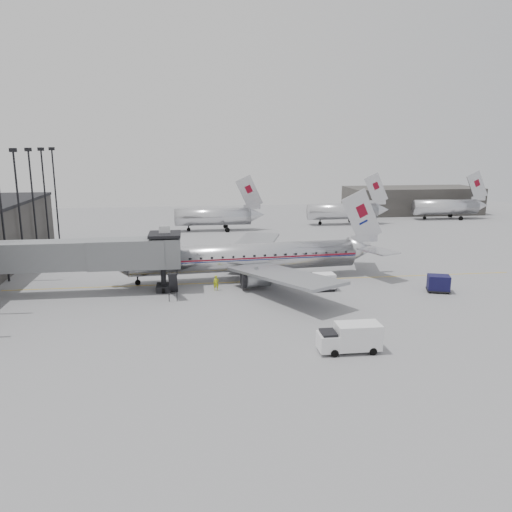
% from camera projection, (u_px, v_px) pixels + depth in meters
% --- Properties ---
extents(ground, '(160.00, 160.00, 0.00)m').
position_uv_depth(ground, '(252.00, 297.00, 52.41)').
color(ground, slate).
rests_on(ground, ground).
extents(hangar, '(30.00, 12.00, 6.00)m').
position_uv_depth(hangar, '(412.00, 200.00, 115.64)').
color(hangar, '#373532').
rests_on(hangar, ground).
extents(apron_line, '(60.00, 0.15, 0.01)m').
position_uv_depth(apron_line, '(271.00, 281.00, 58.60)').
color(apron_line, gold).
rests_on(apron_line, ground).
extents(jet_bridge, '(21.00, 6.20, 7.10)m').
position_uv_depth(jet_bridge, '(92.00, 255.00, 52.86)').
color(jet_bridge, slate).
rests_on(jet_bridge, ground).
extents(floodlight_masts, '(0.90, 42.25, 15.25)m').
position_uv_depth(floodlight_masts, '(10.00, 207.00, 59.56)').
color(floodlight_masts, black).
rests_on(floodlight_masts, ground).
extents(distant_aircraft_near, '(16.39, 3.20, 10.26)m').
position_uv_depth(distant_aircraft_near, '(214.00, 216.00, 92.18)').
color(distant_aircraft_near, silver).
rests_on(distant_aircraft_near, ground).
extents(distant_aircraft_mid, '(16.39, 3.20, 10.26)m').
position_uv_depth(distant_aircraft_mid, '(343.00, 211.00, 99.45)').
color(distant_aircraft_mid, silver).
rests_on(distant_aircraft_mid, ground).
extents(distant_aircraft_far, '(16.39, 3.20, 10.26)m').
position_uv_depth(distant_aircraft_far, '(446.00, 206.00, 106.45)').
color(distant_aircraft_far, silver).
rests_on(distant_aircraft_far, ground).
extents(airliner, '(33.31, 30.78, 10.53)m').
position_uv_depth(airliner, '(250.00, 257.00, 58.95)').
color(airliner, silver).
rests_on(airliner, ground).
extents(service_van, '(4.81, 1.95, 2.26)m').
position_uv_depth(service_van, '(350.00, 337.00, 38.36)').
color(service_van, white).
rests_on(service_van, ground).
extents(baggage_cart_navy, '(2.80, 2.45, 1.85)m').
position_uv_depth(baggage_cart_navy, '(438.00, 283.00, 54.02)').
color(baggage_cart_navy, '#0F0D36').
rests_on(baggage_cart_navy, ground).
extents(baggage_cart_white, '(2.42, 1.86, 1.87)m').
position_uv_depth(baggage_cart_white, '(324.00, 281.00, 54.73)').
color(baggage_cart_white, white).
rests_on(baggage_cart_white, ground).
extents(ramp_worker, '(0.61, 0.40, 1.67)m').
position_uv_depth(ramp_worker, '(216.00, 283.00, 54.65)').
color(ramp_worker, '#AFBD16').
rests_on(ramp_worker, ground).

